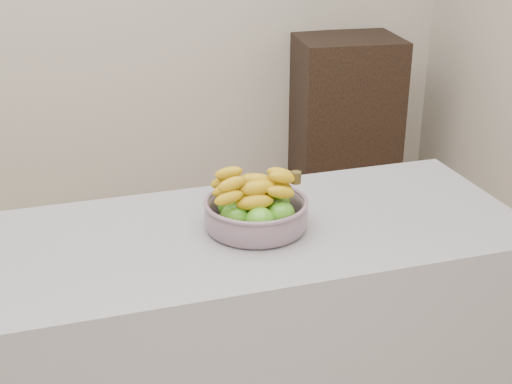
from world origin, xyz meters
TOP-DOWN VIEW (x-y plane):
  - cabinet at (1.39, 1.78)m, footprint 0.58×0.49m
  - fruit_bowl at (0.30, -0.07)m, footprint 0.27×0.27m

SIDE VIEW (x-z plane):
  - cabinet at x=1.39m, z-range 0.00..0.97m
  - fruit_bowl at x=0.30m, z-range 0.88..1.02m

